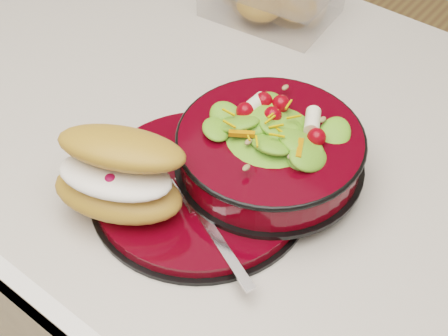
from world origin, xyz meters
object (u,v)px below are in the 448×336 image
Objects in this scene: dinner_plate at (201,188)px; fork at (213,232)px; salad_bowl at (270,144)px; croissant at (119,175)px; island_counter at (275,321)px.

fork is at bearing -40.35° from dinner_plate.
croissant is at bearing -122.91° from salad_bowl.
salad_bowl reaches higher than fork.
croissant reaches higher than island_counter.
croissant reaches higher than fork.
fork is (0.11, 0.03, -0.04)m from croissant.
island_counter is 0.56m from croissant.
salad_bowl is at bearing 57.43° from dinner_plate.
island_counter is 4.61× the size of dinner_plate.
salad_bowl reaches higher than croissant.
salad_bowl reaches higher than island_counter.
dinner_plate is 0.10m from salad_bowl.
island_counter is at bearing 43.86° from croissant.
dinner_plate is at bearing -107.79° from island_counter.
fork is at bearing -85.44° from island_counter.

